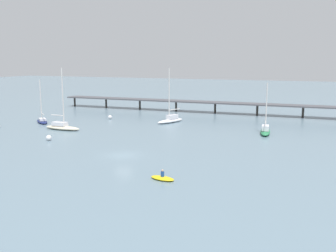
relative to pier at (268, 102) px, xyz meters
name	(u,v)px	position (x,y,z in m)	size (l,w,h in m)	color
ground_plane	(123,155)	(-12.12, -44.67, -3.09)	(400.00, 400.00, 0.00)	slate
pier	(268,102)	(0.00, 0.00, 0.00)	(81.33, 6.41, 5.83)	#4C4C51
sailboat_cream	(62,126)	(-31.80, -32.33, -2.41)	(7.50, 2.29, 11.21)	beige
sailboat_navy	(42,120)	(-40.60, -27.47, -2.56)	(5.83, 5.28, 8.61)	navy
sailboat_green	(265,130)	(3.03, -21.93, -2.43)	(2.59, 6.96, 8.75)	#287F4C
sailboat_white	(171,119)	(-16.64, -17.12, -2.36)	(4.16, 7.19, 11.02)	white
dinghy_yellow	(163,178)	(-2.95, -52.33, -2.88)	(2.97, 1.72, 1.14)	yellow
mooring_buoy_near	(49,138)	(-27.56, -40.99, -2.65)	(0.89, 0.89, 0.89)	silver
mooring_buoy_inner	(110,117)	(-30.46, -17.94, -2.67)	(0.85, 0.85, 0.85)	silver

